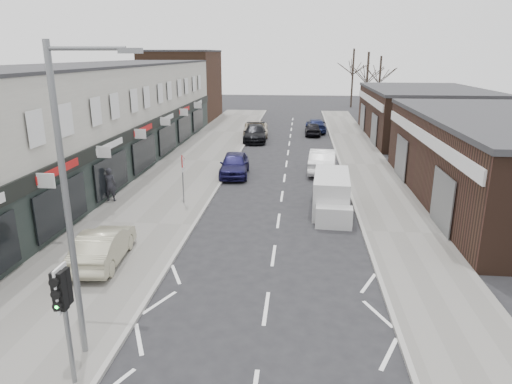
% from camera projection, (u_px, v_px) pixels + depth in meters
% --- Properties ---
extents(ground, '(160.00, 160.00, 0.00)m').
position_uv_depth(ground, '(261.00, 346.00, 12.69)').
color(ground, black).
rests_on(ground, ground).
extents(pavement_left, '(5.50, 64.00, 0.12)m').
position_uv_depth(pavement_left, '(197.00, 161.00, 34.24)').
color(pavement_left, slate).
rests_on(pavement_left, ground).
extents(pavement_right, '(3.50, 64.00, 0.12)m').
position_uv_depth(pavement_right, '(366.00, 165.00, 33.09)').
color(pavement_right, slate).
rests_on(pavement_right, ground).
extents(shop_terrace_left, '(8.00, 41.00, 7.10)m').
position_uv_depth(shop_terrace_left, '(91.00, 118.00, 31.47)').
color(shop_terrace_left, beige).
rests_on(shop_terrace_left, ground).
extents(brick_block_far, '(8.00, 10.00, 8.00)m').
position_uv_depth(brick_block_far, '(183.00, 86.00, 55.61)').
color(brick_block_far, '#40291B').
rests_on(brick_block_far, ground).
extents(right_unit_far, '(10.00, 16.00, 4.50)m').
position_uv_depth(right_unit_far, '(423.00, 115.00, 43.26)').
color(right_unit_far, '#321F16').
rests_on(right_unit_far, ground).
extents(tree_far_a, '(3.60, 3.60, 8.00)m').
position_uv_depth(tree_far_a, '(364.00, 118.00, 57.56)').
color(tree_far_a, '#382D26').
rests_on(tree_far_a, ground).
extents(tree_far_b, '(3.60, 3.60, 7.50)m').
position_uv_depth(tree_far_b, '(377.00, 112.00, 63.05)').
color(tree_far_b, '#382D26').
rests_on(tree_far_b, ground).
extents(tree_far_c, '(3.60, 3.60, 8.50)m').
position_uv_depth(tree_far_c, '(351.00, 107.00, 69.04)').
color(tree_far_c, '#382D26').
rests_on(tree_far_c, ground).
extents(traffic_light, '(0.28, 0.60, 3.10)m').
position_uv_depth(traffic_light, '(63.00, 299.00, 10.47)').
color(traffic_light, slate).
rests_on(traffic_light, pavement_left).
extents(street_lamp, '(2.23, 0.22, 8.00)m').
position_uv_depth(street_lamp, '(72.00, 192.00, 11.00)').
color(street_lamp, slate).
rests_on(street_lamp, pavement_left).
extents(warning_sign, '(0.12, 0.80, 2.70)m').
position_uv_depth(warning_sign, '(183.00, 165.00, 23.95)').
color(warning_sign, slate).
rests_on(warning_sign, pavement_left).
extents(white_van, '(1.99, 5.04, 1.93)m').
position_uv_depth(white_van, '(331.00, 195.00, 23.26)').
color(white_van, silver).
rests_on(white_van, ground).
extents(sedan_on_pavement, '(1.76, 4.18, 1.34)m').
position_uv_depth(sedan_on_pavement, '(103.00, 246.00, 17.36)').
color(sedan_on_pavement, '#A39E82').
rests_on(sedan_on_pavement, pavement_left).
extents(pedestrian, '(0.75, 0.57, 1.86)m').
position_uv_depth(pedestrian, '(110.00, 185.00, 24.53)').
color(pedestrian, black).
rests_on(pedestrian, pavement_left).
extents(parked_car_left_a, '(2.10, 4.63, 1.54)m').
position_uv_depth(parked_car_left_a, '(234.00, 164.00, 30.24)').
color(parked_car_left_a, '#15133D').
rests_on(parked_car_left_a, ground).
extents(parked_car_left_b, '(2.39, 5.23, 1.48)m').
position_uv_depth(parked_car_left_b, '(255.00, 133.00, 42.08)').
color(parked_car_left_b, black).
rests_on(parked_car_left_b, ground).
extents(parked_car_left_c, '(2.70, 5.19, 1.40)m').
position_uv_depth(parked_car_left_c, '(256.00, 129.00, 44.72)').
color(parked_car_left_c, '#C2B59B').
rests_on(parked_car_left_c, ground).
extents(parked_car_right_a, '(2.14, 5.03, 1.62)m').
position_uv_depth(parked_car_right_a, '(323.00, 160.00, 31.14)').
color(parked_car_right_a, white).
rests_on(parked_car_right_a, ground).
extents(parked_car_right_b, '(1.51, 3.74, 1.28)m').
position_uv_depth(parked_car_right_b, '(313.00, 129.00, 45.15)').
color(parked_car_right_b, black).
rests_on(parked_car_right_b, ground).
extents(parked_car_right_c, '(2.11, 4.79, 1.37)m').
position_uv_depth(parked_car_right_c, '(316.00, 125.00, 47.10)').
color(parked_car_right_c, '#161D45').
rests_on(parked_car_right_c, ground).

